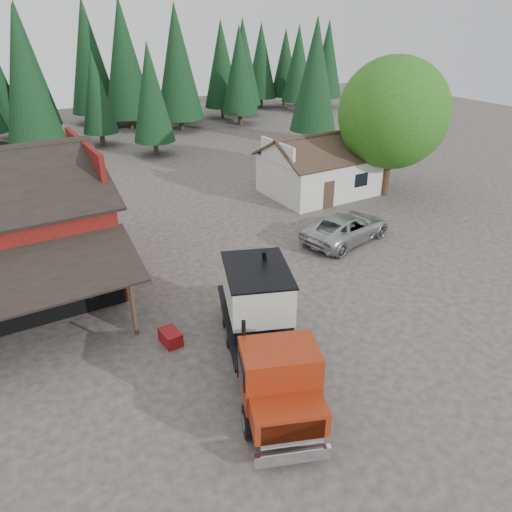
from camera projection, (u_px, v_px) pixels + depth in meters
ground at (267, 320)px, 23.30m from camera, size 120.00×120.00×0.00m
farmhouse at (320, 172)px, 38.48m from camera, size 8.60×6.42×4.65m
deciduous_tree at (393, 117)px, 36.10m from camera, size 8.00×8.00×10.20m
conifer_backdrop at (66, 138)px, 55.43m from camera, size 76.00×16.00×16.00m
near_pine_b at (151, 93)px, 46.37m from camera, size 3.96×3.96×10.40m
near_pine_c at (315, 75)px, 50.22m from camera, size 4.84×4.84×12.40m
near_pine_d at (26, 78)px, 44.14m from camera, size 5.28×5.28×13.40m
feed_truck at (265, 328)px, 19.17m from camera, size 5.93×9.98×4.38m
silver_car at (347, 228)px, 30.83m from camera, size 6.73×4.13×1.74m
equip_box at (171, 337)px, 21.61m from camera, size 0.77×1.14×0.60m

